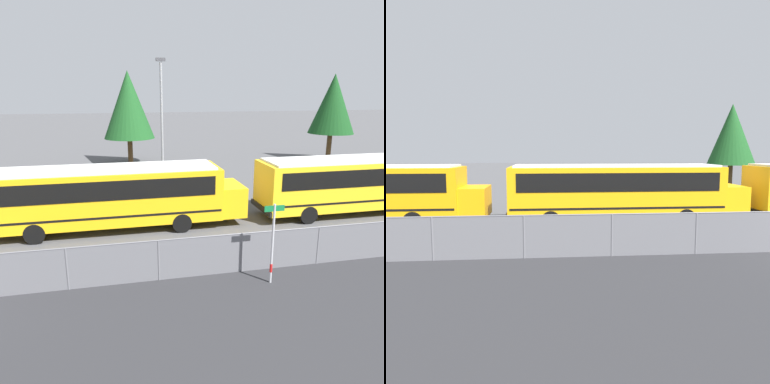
% 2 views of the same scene
% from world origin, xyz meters
% --- Properties ---
extents(school_bus_2, '(11.75, 2.59, 2.98)m').
position_xyz_m(school_bus_2, '(-6.12, 5.68, 1.76)').
color(school_bus_2, '#EDA80F').
rests_on(school_bus_2, ground_plane).
extents(tree_3, '(4.40, 4.40, 8.03)m').
position_xyz_m(tree_3, '(7.84, 21.72, 5.16)').
color(tree_3, '#51381E').
rests_on(tree_3, ground_plane).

